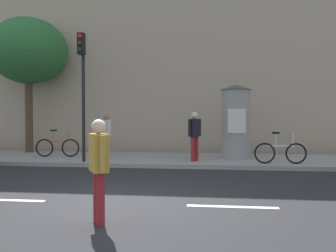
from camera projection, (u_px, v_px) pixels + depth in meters
name	position (u px, v px, depth m)	size (l,w,h in m)	color
ground_plane	(114.00, 203.00, 7.54)	(80.00, 80.00, 0.00)	#232326
sidewalk_curb	(161.00, 159.00, 14.48)	(36.00, 4.00, 0.15)	gray
lane_markings	(114.00, 203.00, 7.54)	(25.80, 0.16, 0.01)	silver
building_backdrop	(174.00, 41.00, 19.28)	(36.00, 5.00, 11.44)	tan
traffic_light	(82.00, 76.00, 12.97)	(0.24, 0.45, 4.54)	black
poster_column	(236.00, 121.00, 14.13)	(1.20, 1.20, 2.84)	gray
street_tree	(28.00, 51.00, 16.44)	(3.45, 3.45, 6.02)	#4C3826
pedestrian_tallest	(99.00, 162.00, 6.05)	(0.45, 0.58, 1.74)	maroon
pedestrian_in_light_jacket	(195.00, 132.00, 13.27)	(0.46, 0.51, 1.78)	maroon
pedestrian_in_red_top	(106.00, 132.00, 14.38)	(0.43, 0.49, 1.72)	silver
bicycle_leaning	(57.00, 147.00, 14.71)	(1.77, 0.22, 1.09)	black
bicycle_upright	(280.00, 152.00, 12.57)	(1.77, 0.11, 1.09)	black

